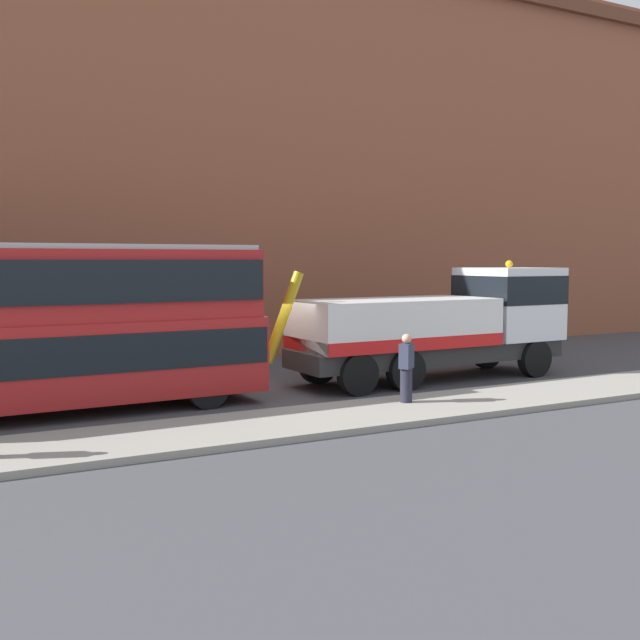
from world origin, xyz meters
name	(u,v)px	position (x,y,z in m)	size (l,w,h in m)	color
ground_plane	(268,392)	(0.00, 0.00, 0.00)	(120.00, 120.00, 0.00)	#424247
near_kerb	(342,417)	(0.00, -4.20, 0.07)	(60.00, 2.80, 0.15)	gray
building_facade	(181,138)	(0.00, 7.58, 8.07)	(60.00, 1.50, 16.00)	#935138
recovery_tow_truck	(442,322)	(5.68, -0.47, 1.76)	(10.17, 2.87, 3.67)	#2D2D2D
double_decker_bus	(32,323)	(-6.20, -0.49, 2.23)	(11.10, 2.83, 4.06)	#AD1E1E
pedestrian_bystander	(406,369)	(2.11, -3.71, 0.99)	(0.48, 0.44, 1.71)	#232333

